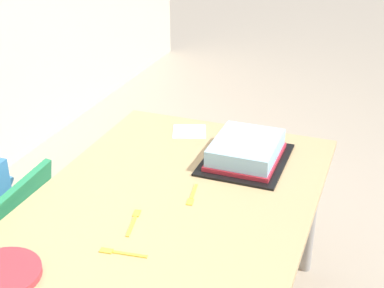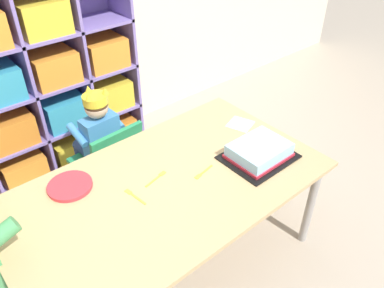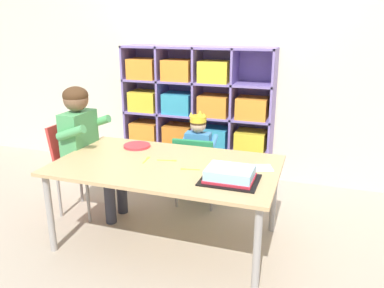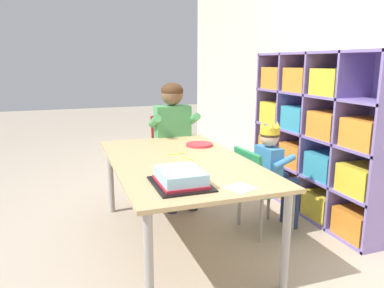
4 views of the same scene
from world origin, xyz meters
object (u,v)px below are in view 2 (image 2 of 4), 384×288
at_px(child_with_crown, 97,133).
at_px(paper_plate_stack, 70,186).
at_px(fork_by_napkin, 157,178).
at_px(fork_near_cake_tray, 203,173).
at_px(fork_at_table_front_edge, 134,196).
at_px(birthday_cake_on_tray, 259,152).
at_px(activity_table, 167,192).
at_px(classroom_chair_blue, 111,159).

height_order(child_with_crown, paper_plate_stack, child_with_crown).
distance_m(fork_by_napkin, fork_near_cake_tray, 0.22).
bearing_deg(fork_by_napkin, fork_at_table_front_edge, -0.65).
height_order(paper_plate_stack, fork_near_cake_tray, paper_plate_stack).
relative_size(child_with_crown, fork_at_table_front_edge, 6.00).
bearing_deg(child_with_crown, fork_near_cake_tray, 99.06).
bearing_deg(birthday_cake_on_tray, child_with_crown, 118.55).
xyz_separation_m(activity_table, fork_by_napkin, (-0.01, 0.06, 0.05)).
distance_m(child_with_crown, birthday_cake_on_tray, 0.98).
xyz_separation_m(birthday_cake_on_tray, paper_plate_stack, (-0.83, 0.42, -0.03)).
xyz_separation_m(birthday_cake_on_tray, fork_near_cake_tray, (-0.30, 0.09, -0.03)).
bearing_deg(birthday_cake_on_tray, fork_at_table_front_edge, 164.60).
bearing_deg(fork_near_cake_tray, fork_by_napkin, 139.44).
height_order(activity_table, birthday_cake_on_tray, birthday_cake_on_tray).
height_order(child_with_crown, fork_at_table_front_edge, child_with_crown).
distance_m(birthday_cake_on_tray, fork_by_napkin, 0.53).
xyz_separation_m(activity_table, classroom_chair_blue, (0.02, 0.59, -0.17)).
relative_size(paper_plate_stack, fork_near_cake_tray, 1.61).
height_order(activity_table, fork_by_napkin, fork_by_napkin).
bearing_deg(fork_near_cake_tray, paper_plate_stack, 139.08).
relative_size(birthday_cake_on_tray, fork_near_cake_tray, 2.73).
bearing_deg(activity_table, fork_near_cake_tray, -16.21).
xyz_separation_m(child_with_crown, fork_near_cake_tray, (0.17, -0.76, 0.09)).
xyz_separation_m(child_with_crown, paper_plate_stack, (-0.37, -0.43, 0.10)).
xyz_separation_m(classroom_chair_blue, fork_by_napkin, (-0.03, -0.53, 0.23)).
xyz_separation_m(paper_plate_stack, fork_near_cake_tray, (0.54, -0.32, -0.01)).
bearing_deg(fork_by_napkin, activity_table, 86.61).
relative_size(activity_table, fork_by_napkin, 11.00).
relative_size(activity_table, child_with_crown, 1.87).
bearing_deg(birthday_cake_on_tray, paper_plate_stack, 153.44).
bearing_deg(classroom_chair_blue, activity_table, 84.59).
distance_m(child_with_crown, fork_near_cake_tray, 0.78).
xyz_separation_m(activity_table, fork_at_table_front_edge, (-0.16, 0.03, 0.05)).
relative_size(child_with_crown, fork_near_cake_tray, 6.35).
bearing_deg(paper_plate_stack, activity_table, -37.24).
bearing_deg(fork_at_table_front_edge, fork_by_napkin, 94.68).
xyz_separation_m(child_with_crown, birthday_cake_on_tray, (0.46, -0.85, 0.12)).
relative_size(activity_table, paper_plate_stack, 7.37).
bearing_deg(fork_near_cake_tray, child_with_crown, 92.49).
distance_m(activity_table, paper_plate_stack, 0.45).
relative_size(activity_table, birthday_cake_on_tray, 4.34).
distance_m(birthday_cake_on_tray, paper_plate_stack, 0.93).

